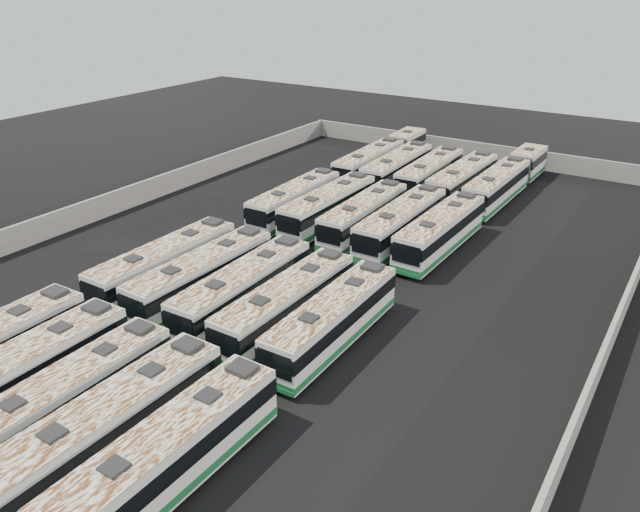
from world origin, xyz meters
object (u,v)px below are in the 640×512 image
at_px(bus_midfront_left, 202,276).
at_px(bus_midback_left, 328,207).
at_px(bus_midback_far_left, 295,201).
at_px(bus_midfront_far_right, 333,320).
at_px(bus_midback_center, 364,215).
at_px(bus_midfront_far_left, 165,264).
at_px(bus_midfront_right, 287,304).
at_px(bus_back_left, 397,169).
at_px(bus_back_center, 429,174).
at_px(bus_midback_far_right, 440,231).
at_px(bus_midfront_center, 243,289).
at_px(bus_back_far_left, 382,157).
at_px(bus_front_right, 110,426).
at_px(bus_front_far_right, 168,456).
at_px(bus_back_right, 462,180).
at_px(bus_midback_right, 401,223).
at_px(bus_front_center, 67,399).
at_px(bus_front_left, 21,375).
at_px(bus_back_far_right, 507,178).

height_order(bus_midfront_left, bus_midback_left, bus_midback_left).
bearing_deg(bus_midback_far_left, bus_midfront_left, -79.38).
xyz_separation_m(bus_midfront_far_right, bus_midback_center, (-7.18, 16.80, 0.00)).
height_order(bus_midfront_far_left, bus_midfront_right, bus_midfront_far_left).
distance_m(bus_back_left, bus_back_center, 3.71).
bearing_deg(bus_midback_center, bus_midfront_far_right, -68.22).
xyz_separation_m(bus_midback_center, bus_back_center, (-0.04, 14.27, 0.05)).
bearing_deg(bus_midback_far_right, bus_midfront_center, -112.41).
distance_m(bus_back_far_left, bus_back_left, 5.12).
bearing_deg(bus_front_right, bus_midfront_center, 104.79).
distance_m(bus_front_far_right, bus_midfront_right, 14.56).
bearing_deg(bus_midfront_center, bus_midfront_right, -2.91).
relative_size(bus_midfront_left, bus_back_right, 0.99).
bearing_deg(bus_midfront_center, bus_midback_right, 76.18).
height_order(bus_midfront_center, bus_midback_left, bus_midback_left).
distance_m(bus_midback_far_right, bus_back_right, 14.44).
height_order(bus_front_center, bus_midback_far_left, same).
bearing_deg(bus_midfront_far_left, bus_front_far_right, -43.57).
xyz_separation_m(bus_front_left, bus_front_center, (3.70, 0.07, -0.05)).
distance_m(bus_midfront_far_left, bus_midback_far_left, 16.62).
xyz_separation_m(bus_front_right, bus_midback_right, (0.11, 30.85, 0.00)).
bearing_deg(bus_back_far_right, bus_midfront_left, -107.26).
bearing_deg(bus_front_right, bus_back_right, 90.56).
xyz_separation_m(bus_midback_far_left, bus_midback_left, (3.56, 0.22, 0.06)).
bearing_deg(bus_back_far_right, bus_midfront_far_left, -112.37).
relative_size(bus_midback_left, bus_back_center, 1.00).
xyz_separation_m(bus_front_right, bus_midback_far_right, (3.61, 30.99, -0.02)).
bearing_deg(bus_front_far_right, bus_midback_far_left, 115.75).
height_order(bus_front_far_right, bus_midfront_right, bus_front_far_right).
bearing_deg(bus_midback_right, bus_front_right, -90.51).
bearing_deg(bus_midback_far_left, bus_back_right, 50.96).
bearing_deg(bus_midfront_left, bus_front_far_right, -51.08).
bearing_deg(bus_midfront_right, bus_back_left, 103.92).
distance_m(bus_midfront_right, bus_back_far_left, 36.06).
bearing_deg(bus_midback_left, bus_front_center, -82.83).
xyz_separation_m(bus_midback_left, bus_midback_right, (7.39, -0.15, 0.02)).
distance_m(bus_back_left, bus_back_far_right, 11.54).
bearing_deg(bus_midback_far_right, bus_back_left, 128.90).
bearing_deg(bus_front_far_right, bus_midback_far_right, 90.58).
bearing_deg(bus_midback_far_right, bus_midfront_far_right, -89.02).
height_order(bus_midfront_left, bus_back_center, bus_back_center).
xyz_separation_m(bus_midback_far_right, bus_back_left, (-10.90, 13.95, 0.02)).
relative_size(bus_front_left, bus_midfront_right, 1.02).
relative_size(bus_midfront_right, bus_back_right, 0.98).
distance_m(bus_front_right, bus_midback_left, 31.85).
relative_size(bus_front_left, bus_midback_far_left, 1.03).
xyz_separation_m(bus_front_far_right, bus_midfront_far_right, (-0.09, 14.03, -0.04)).
height_order(bus_midback_center, bus_back_far_left, bus_back_far_left).
relative_size(bus_front_right, bus_midback_right, 1.00).
distance_m(bus_front_right, bus_midfront_left, 16.02).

